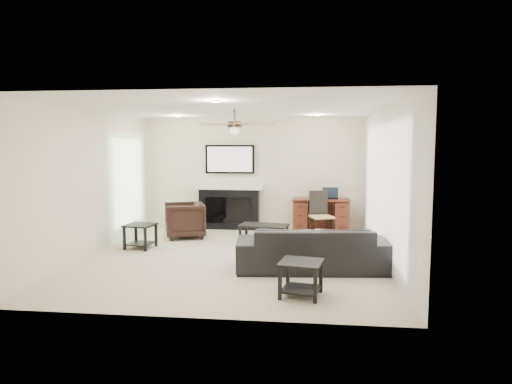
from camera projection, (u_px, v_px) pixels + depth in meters
room_shell at (245, 158)px, 7.65m from camera, size 5.50×5.54×2.52m
sofa at (312, 248)px, 6.98m from camera, size 2.38×1.12×0.67m
armchair at (185, 220)px, 9.39m from camera, size 1.01×1.00×0.72m
coffee_table at (264, 235)px, 8.67m from camera, size 0.96×0.63×0.40m
end_table_near at (301, 279)px, 5.77m from camera, size 0.61×0.61×0.45m
end_table_left at (140, 236)px, 8.43m from camera, size 0.56×0.56×0.45m
fireplace_unit at (229, 187)px, 10.28m from camera, size 1.52×0.34×1.91m
desk at (321, 216)px, 9.82m from camera, size 1.22×0.56×0.76m
desk_chair at (322, 215)px, 9.27m from camera, size 0.54×0.55×0.97m
laptop at (331, 193)px, 9.73m from camera, size 0.33×0.24×0.23m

